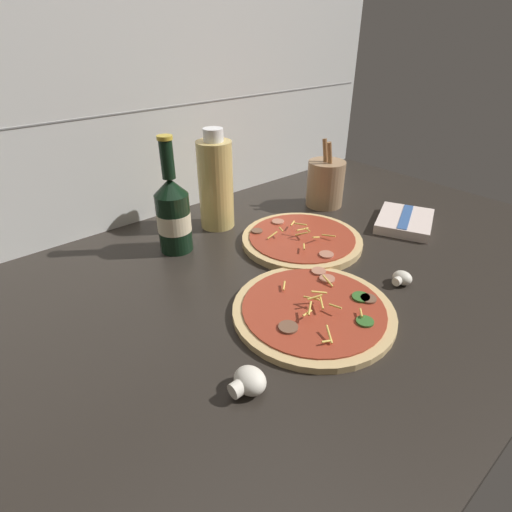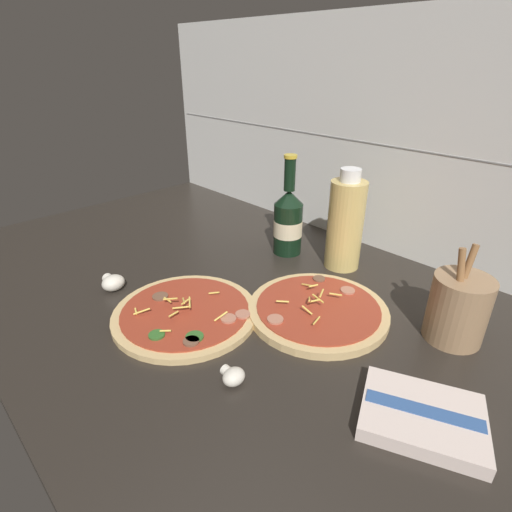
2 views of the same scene
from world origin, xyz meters
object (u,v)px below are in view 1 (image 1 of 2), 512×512
oil_bottle (216,184)px  mushroom_left (248,381)px  pizza_near (314,310)px  beer_bottle (173,213)px  pizza_far (302,240)px  utensil_crock (325,183)px  mushroom_right (402,278)px  dish_towel (405,221)px

oil_bottle → mushroom_left: (-28.80, -46.79, -9.54)cm
pizza_near → beer_bottle: beer_bottle is taller
pizza_far → mushroom_left: (-38.02, -25.68, 0.83)cm
pizza_far → utensil_crock: bearing=28.8°
beer_bottle → utensil_crock: size_ratio=1.39×
beer_bottle → mushroom_right: bearing=-57.8°
beer_bottle → dish_towel: 58.81cm
beer_bottle → pizza_far: bearing=-35.5°
beer_bottle → dish_towel: size_ratio=1.26×
mushroom_left → utensil_crock: bearing=32.2°
utensil_crock → beer_bottle: bearing=173.8°
pizza_far → dish_towel: size_ratio=1.37×
pizza_far → mushroom_right: size_ratio=6.93×
utensil_crock → pizza_far: bearing=-151.2°
beer_bottle → dish_towel: (51.26, -27.76, -7.81)cm
beer_bottle → oil_bottle: bearing=15.5°
pizza_near → oil_bottle: size_ratio=1.18×
mushroom_right → pizza_near: bearing=166.1°
oil_bottle → beer_bottle: bearing=-164.5°
pizza_near → utensil_crock: size_ratio=1.55×
oil_bottle → dish_towel: oil_bottle is taller
mushroom_right → oil_bottle: bearing=104.3°
mushroom_right → utensil_crock: size_ratio=0.22×
beer_bottle → mushroom_left: size_ratio=4.86×
beer_bottle → mushroom_left: beer_bottle is taller
mushroom_right → utensil_crock: utensil_crock is taller
oil_bottle → mushroom_left: bearing=-121.6°
beer_bottle → utensil_crock: 46.29cm
pizza_far → utensil_crock: size_ratio=1.51×
pizza_near → mushroom_left: size_ratio=5.44×
mushroom_left → pizza_near: bearing=15.8°
pizza_far → mushroom_left: bearing=-146.0°
pizza_far → mushroom_right: bearing=-84.2°
pizza_near → utensil_crock: utensil_crock is taller
pizza_near → utensil_crock: (39.97, 32.08, 5.71)cm
mushroom_left → mushroom_right: bearing=0.9°
pizza_far → oil_bottle: 25.27cm
mushroom_right → dish_towel: size_ratio=0.20×
pizza_far → dish_towel: (27.33, -10.71, 0.26)cm
pizza_near → beer_bottle: size_ratio=1.12×
pizza_far → beer_bottle: beer_bottle is taller
oil_bottle → utensil_crock: size_ratio=1.31×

